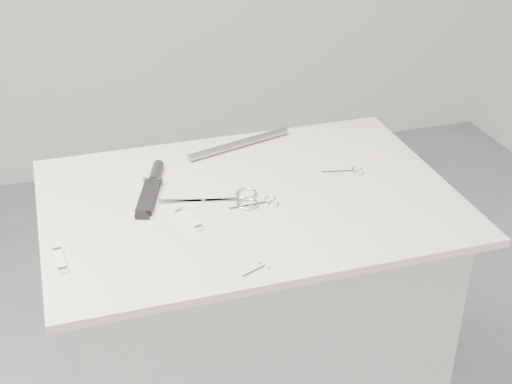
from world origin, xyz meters
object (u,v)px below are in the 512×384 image
object	(u,v)px
plinth	(250,343)
metal_rail	(239,144)
pocket_knife_b	(60,260)
embroidery_scissors_a	(263,203)
sheathed_knife	(152,185)
pocket_knife_a	(189,220)
tiny_scissors	(258,269)
embroidery_scissors_b	(349,171)
large_shears	(231,199)

from	to	relation	value
plinth	metal_rail	size ratio (longest dim) A/B	2.83
pocket_knife_b	embroidery_scissors_a	bearing A→B (deg)	-82.24
plinth	metal_rail	distance (m)	0.55
sheathed_knife	pocket_knife_a	world-z (taller)	sheathed_knife
tiny_scissors	metal_rail	size ratio (longest dim) A/B	0.21
embroidery_scissors_a	metal_rail	world-z (taller)	metal_rail
embroidery_scissors_b	metal_rail	world-z (taller)	metal_rail
embroidery_scissors_a	sheathed_knife	size ratio (longest dim) A/B	0.49
pocket_knife_a	pocket_knife_b	xyz separation A→B (m)	(-0.29, -0.08, -0.00)
plinth	tiny_scissors	size ratio (longest dim) A/B	13.55
embroidery_scissors_a	pocket_knife_a	xyz separation A→B (m)	(-0.19, -0.03, 0.00)
plinth	sheathed_knife	distance (m)	0.54
pocket_knife_b	tiny_scissors	bearing A→B (deg)	-115.17
large_shears	tiny_scissors	distance (m)	0.29
plinth	large_shears	xyz separation A→B (m)	(-0.05, -0.00, 0.47)
tiny_scissors	sheathed_knife	xyz separation A→B (m)	(-0.15, 0.40, 0.01)
tiny_scissors	pocket_knife_b	bearing A→B (deg)	135.61
tiny_scissors	pocket_knife_b	size ratio (longest dim) A/B	0.76
large_shears	pocket_knife_b	distance (m)	0.44
pocket_knife_a	pocket_knife_b	distance (m)	0.30
large_shears	embroidery_scissors_b	distance (m)	0.34
embroidery_scissors_a	sheathed_knife	bearing A→B (deg)	145.65
embroidery_scissors_b	pocket_knife_b	world-z (taller)	pocket_knife_b
sheathed_knife	plinth	bearing A→B (deg)	-97.81
sheathed_knife	metal_rail	world-z (taller)	sheathed_knife
large_shears	pocket_knife_b	world-z (taller)	pocket_knife_b
tiny_scissors	metal_rail	world-z (taller)	metal_rail
plinth	embroidery_scissors_a	world-z (taller)	embroidery_scissors_a
embroidery_scissors_a	tiny_scissors	bearing A→B (deg)	-111.90
pocket_knife_a	metal_rail	xyz separation A→B (m)	(0.22, 0.34, 0.00)
embroidery_scissors_a	pocket_knife_b	xyz separation A→B (m)	(-0.48, -0.11, 0.00)
embroidery_scissors_a	pocket_knife_a	world-z (taller)	pocket_knife_a
sheathed_knife	pocket_knife_b	xyz separation A→B (m)	(-0.24, -0.26, -0.00)
sheathed_knife	pocket_knife_a	size ratio (longest dim) A/B	2.52
plinth	embroidery_scissors_b	size ratio (longest dim) A/B	8.17
tiny_scissors	sheathed_knife	world-z (taller)	sheathed_knife
embroidery_scissors_a	tiny_scissors	size ratio (longest dim) A/B	1.83
tiny_scissors	sheathed_knife	bearing A→B (deg)	86.77
large_shears	metal_rail	distance (m)	0.29
large_shears	embroidery_scissors_a	distance (m)	0.08
pocket_knife_b	embroidery_scissors_b	bearing A→B (deg)	-80.06
large_shears	embroidery_scissors_b	world-z (taller)	large_shears
pocket_knife_a	plinth	bearing A→B (deg)	-87.17
sheathed_knife	metal_rail	size ratio (longest dim) A/B	0.78
embroidery_scissors_b	sheathed_knife	distance (m)	0.51
pocket_knife_b	large_shears	bearing A→B (deg)	-75.69
tiny_scissors	metal_rail	bearing A→B (deg)	54.16
large_shears	pocket_knife_b	size ratio (longest dim) A/B	2.75
plinth	embroidery_scissors_b	world-z (taller)	embroidery_scissors_b
embroidery_scissors_a	embroidery_scissors_b	size ratio (longest dim) A/B	1.11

